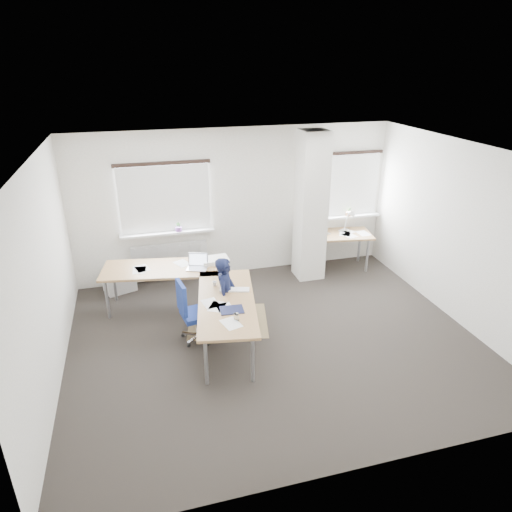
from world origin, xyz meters
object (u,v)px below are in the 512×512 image
object	(u,v)px
desk_side	(335,236)
desk_main	(196,284)
person	(226,296)
task_chair	(195,324)

from	to	relation	value
desk_side	desk_main	bearing A→B (deg)	-145.92
desk_main	person	bearing A→B (deg)	-33.58
task_chair	person	distance (m)	0.61
desk_main	desk_side	xyz separation A→B (m)	(2.97, 1.38, -0.01)
desk_main	task_chair	bearing A→B (deg)	-91.77
desk_main	person	world-z (taller)	person
task_chair	person	world-z (taller)	person
desk_main	desk_side	size ratio (longest dim) A/B	1.99
person	desk_main	bearing A→B (deg)	72.55
desk_side	person	distance (m)	3.12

